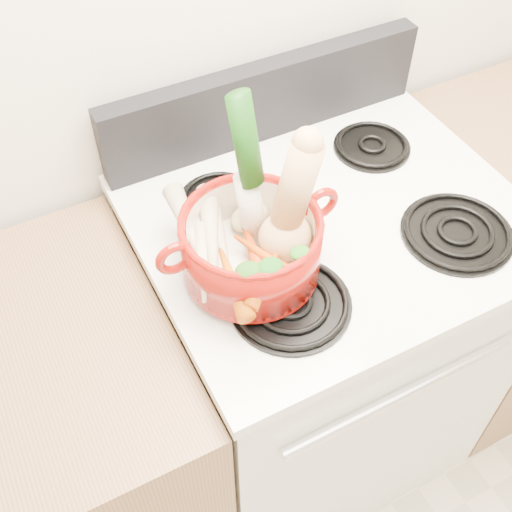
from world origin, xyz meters
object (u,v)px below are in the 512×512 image
stove_body (316,345)px  dutch_oven (251,246)px  squash (296,201)px  leek (251,173)px

stove_body → dutch_oven: (-0.22, -0.06, 0.57)m
stove_body → squash: squash is taller
dutch_oven → leek: size_ratio=0.81×
stove_body → leek: 0.72m
dutch_oven → squash: (0.08, -0.01, 0.09)m
squash → leek: size_ratio=0.80×
stove_body → leek: (-0.19, -0.01, 0.69)m
dutch_oven → squash: bearing=-9.4°
stove_body → leek: size_ratio=2.94×
stove_body → squash: 0.68m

